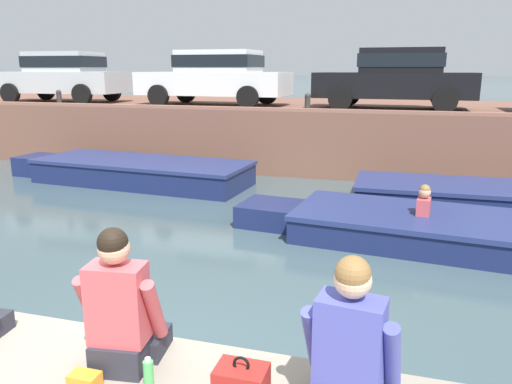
# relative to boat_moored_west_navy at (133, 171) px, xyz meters

# --- Properties ---
(ground_plane) EXTENTS (400.00, 400.00, 0.00)m
(ground_plane) POSITION_rel_boat_moored_west_navy_xyz_m (4.11, -2.98, -0.28)
(ground_plane) COLOR #3D5156
(far_quay_wall) EXTENTS (60.00, 6.00, 1.67)m
(far_quay_wall) POSITION_rel_boat_moored_west_navy_xyz_m (4.11, 4.63, 0.55)
(far_quay_wall) COLOR brown
(far_quay_wall) RESTS_ON ground
(far_wall_coping) EXTENTS (60.00, 0.24, 0.08)m
(far_wall_coping) POSITION_rel_boat_moored_west_navy_xyz_m (4.11, 1.75, 1.42)
(far_wall_coping) COLOR #925F4C
(far_wall_coping) RESTS_ON far_quay_wall
(boat_moored_west_navy) EXTENTS (6.34, 2.26, 0.57)m
(boat_moored_west_navy) POSITION_rel_boat_moored_west_navy_xyz_m (0.00, 0.00, 0.00)
(boat_moored_west_navy) COLOR navy
(boat_moored_west_navy) RESTS_ON ground
(boat_moored_central_navy) EXTENTS (5.93, 1.83, 0.44)m
(boat_moored_central_navy) POSITION_rel_boat_moored_west_navy_xyz_m (8.07, 0.03, -0.07)
(boat_moored_central_navy) COLOR navy
(boat_moored_central_navy) RESTS_ON ground
(motorboat_passing) EXTENTS (6.94, 2.45, 0.95)m
(motorboat_passing) POSITION_rel_boat_moored_west_navy_xyz_m (7.18, -2.61, -0.05)
(motorboat_passing) COLOR navy
(motorboat_passing) RESTS_ON ground
(car_leftmost_silver) EXTENTS (4.08, 2.00, 1.54)m
(car_leftmost_silver) POSITION_rel_boat_moored_west_navy_xyz_m (-4.16, 3.20, 2.23)
(car_leftmost_silver) COLOR #B7BABC
(car_leftmost_silver) RESTS_ON far_quay_wall
(car_left_inner_white) EXTENTS (4.33, 2.04, 1.54)m
(car_left_inner_white) POSITION_rel_boat_moored_west_navy_xyz_m (0.99, 3.19, 2.23)
(car_left_inner_white) COLOR white
(car_left_inner_white) RESTS_ON far_quay_wall
(car_centre_black) EXTENTS (4.05, 2.05, 1.54)m
(car_centre_black) POSITION_rel_boat_moored_west_navy_xyz_m (5.98, 3.19, 2.23)
(car_centre_black) COLOR black
(car_centre_black) RESTS_ON far_quay_wall
(mooring_bollard_west) EXTENTS (0.15, 0.15, 0.45)m
(mooring_bollard_west) POSITION_rel_boat_moored_west_navy_xyz_m (-3.36, 1.88, 1.62)
(mooring_bollard_west) COLOR #2D2B28
(mooring_bollard_west) RESTS_ON far_quay_wall
(mooring_bollard_mid) EXTENTS (0.15, 0.15, 0.45)m
(mooring_bollard_mid) POSITION_rel_boat_moored_west_navy_xyz_m (3.90, 1.88, 1.62)
(mooring_bollard_mid) COLOR #2D2B28
(mooring_bollard_mid) RESTS_ON far_quay_wall
(person_seated_right) EXTENTS (0.56, 0.57, 0.97)m
(person_seated_right) POSITION_rel_boat_moored_west_navy_xyz_m (4.54, -7.99, 0.89)
(person_seated_right) COLOR #282833
(person_seated_right) RESTS_ON near_quay
(person_seated_middle) EXTENTS (0.56, 0.57, 0.97)m
(person_seated_middle) POSITION_rel_boat_moored_west_navy_xyz_m (6.01, -8.06, 0.89)
(person_seated_middle) COLOR #282833
(person_seated_middle) RESTS_ON near_quay
(bottle_drink) EXTENTS (0.06, 0.06, 0.20)m
(bottle_drink) POSITION_rel_boat_moored_west_navy_xyz_m (4.82, -8.17, 0.61)
(bottle_drink) COLOR #4CB259
(bottle_drink) RESTS_ON near_quay
(snack_bag) EXTENTS (0.18, 0.12, 0.10)m
(snack_bag) POSITION_rel_boat_moored_west_navy_xyz_m (4.45, -8.29, 0.57)
(snack_bag) COLOR orange
(snack_bag) RESTS_ON near_quay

